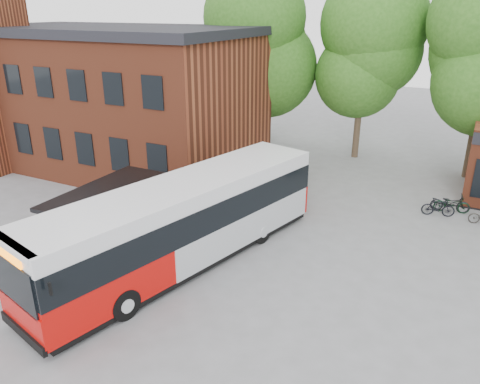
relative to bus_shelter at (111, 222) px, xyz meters
The scene contains 9 objects.
ground 4.83m from the bus_shelter, 12.53° to the left, with size 100.00×100.00×0.00m, color slate.
station_building 13.42m from the bus_shelter, 130.36° to the left, with size 18.40×10.40×8.50m, color maroon, non-canonical shape.
bus_shelter is the anchor object (origin of this frame).
tree_0 17.54m from the bus_shelter, 95.04° to the left, with size 7.92×7.92×11.00m, color #275717, non-canonical shape.
tree_1 19.19m from the bus_shelter, 73.01° to the left, with size 7.92×7.92×10.40m, color #275717, non-canonical shape.
city_bus 3.13m from the bus_shelter, 14.66° to the left, with size 2.84×13.32×3.38m, color #C00B07, non-canonical shape.
bicycle_0 16.34m from the bus_shelter, 41.98° to the left, with size 0.59×1.70×0.90m, color black.
bicycle_1 15.40m from the bus_shelter, 41.19° to the left, with size 0.44×1.55×0.93m, color black.
bicycle_2 16.29m from the bus_shelter, 42.25° to the left, with size 0.64×1.82×0.96m, color black.
Camera 1 is at (7.94, -13.90, 9.55)m, focal length 35.00 mm.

